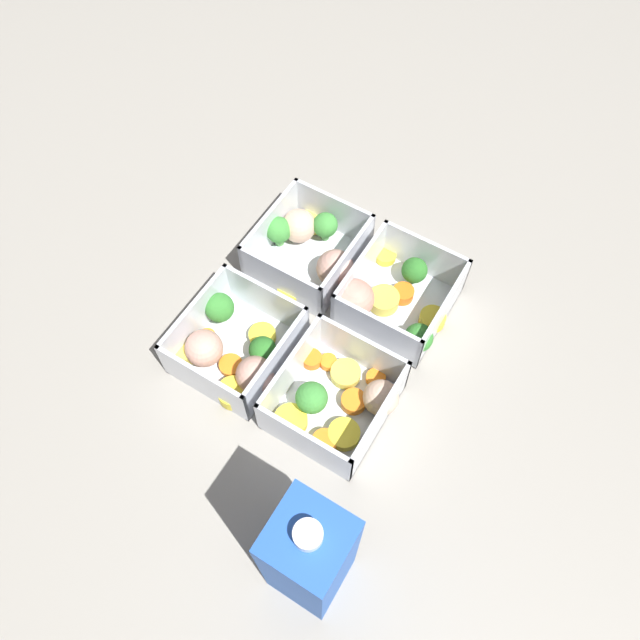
# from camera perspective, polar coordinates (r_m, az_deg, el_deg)

# --- Properties ---
(ground_plane) EXTENTS (4.00, 4.00, 0.00)m
(ground_plane) POSITION_cam_1_polar(r_m,az_deg,el_deg) (0.79, -0.00, -0.83)
(ground_plane) COLOR gray
(container_near_left) EXTENTS (0.16, 0.15, 0.07)m
(container_near_left) POSITION_cam_1_polar(r_m,az_deg,el_deg) (0.83, -0.89, 6.71)
(container_near_left) COLOR silver
(container_near_left) RESTS_ON ground_plane
(container_near_right) EXTENTS (0.15, 0.15, 0.07)m
(container_near_right) POSITION_cam_1_polar(r_m,az_deg,el_deg) (0.76, -7.96, -2.62)
(container_near_right) COLOR silver
(container_near_right) RESTS_ON ground_plane
(container_far_left) EXTENTS (0.14, 0.15, 0.07)m
(container_far_left) POSITION_cam_1_polar(r_m,az_deg,el_deg) (0.79, 6.54, 1.95)
(container_far_left) COLOR silver
(container_far_left) RESTS_ON ground_plane
(container_far_right) EXTENTS (0.14, 0.13, 0.07)m
(container_far_right) POSITION_cam_1_polar(r_m,az_deg,el_deg) (0.73, 1.65, -7.29)
(container_far_right) COLOR silver
(container_far_right) RESTS_ON ground_plane
(juice_carton) EXTENTS (0.07, 0.07, 0.20)m
(juice_carton) POSITION_cam_1_polar(r_m,az_deg,el_deg) (0.60, -0.94, -20.82)
(juice_carton) COLOR blue
(juice_carton) RESTS_ON ground_plane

